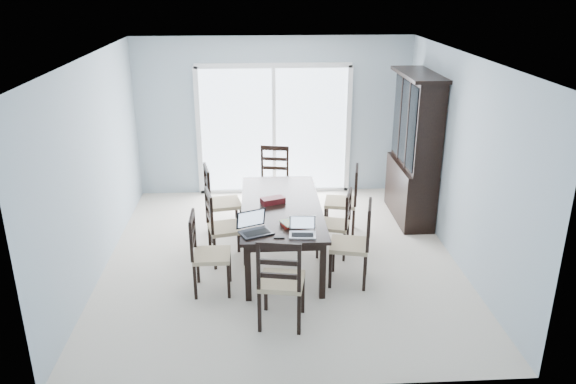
# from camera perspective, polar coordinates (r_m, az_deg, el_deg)

# --- Properties ---
(floor) EXTENTS (5.00, 5.00, 0.00)m
(floor) POSITION_cam_1_polar(r_m,az_deg,el_deg) (7.41, -0.68, -6.72)
(floor) COLOR silver
(floor) RESTS_ON ground
(ceiling) EXTENTS (5.00, 5.00, 0.00)m
(ceiling) POSITION_cam_1_polar(r_m,az_deg,el_deg) (6.62, -0.78, 13.64)
(ceiling) COLOR white
(ceiling) RESTS_ON back_wall
(back_wall) EXTENTS (4.50, 0.02, 2.60)m
(back_wall) POSITION_cam_1_polar(r_m,az_deg,el_deg) (9.32, -1.45, 7.63)
(back_wall) COLOR #9DAFBC
(back_wall) RESTS_ON floor
(wall_left) EXTENTS (0.02, 5.00, 2.60)m
(wall_left) POSITION_cam_1_polar(r_m,az_deg,el_deg) (7.17, -19.00, 2.40)
(wall_left) COLOR #9DAFBC
(wall_left) RESTS_ON floor
(wall_right) EXTENTS (0.02, 5.00, 2.60)m
(wall_right) POSITION_cam_1_polar(r_m,az_deg,el_deg) (7.36, 17.09, 3.07)
(wall_right) COLOR #9DAFBC
(wall_right) RESTS_ON floor
(balcony) EXTENTS (4.50, 2.00, 0.10)m
(balcony) POSITION_cam_1_polar(r_m,az_deg,el_deg) (10.65, -1.57, 1.78)
(balcony) COLOR gray
(balcony) RESTS_ON ground
(railing) EXTENTS (4.50, 0.06, 1.10)m
(railing) POSITION_cam_1_polar(r_m,az_deg,el_deg) (11.44, -1.76, 6.26)
(railing) COLOR #99999E
(railing) RESTS_ON balcony
(dining_table) EXTENTS (1.00, 2.20, 0.75)m
(dining_table) POSITION_cam_1_polar(r_m,az_deg,el_deg) (7.13, -0.71, -1.91)
(dining_table) COLOR black
(dining_table) RESTS_ON floor
(china_hutch) EXTENTS (0.50, 1.38, 2.20)m
(china_hutch) POSITION_cam_1_polar(r_m,az_deg,el_deg) (8.49, 12.69, 4.20)
(china_hutch) COLOR black
(china_hutch) RESTS_ON floor
(sliding_door) EXTENTS (2.52, 0.05, 2.18)m
(sliding_door) POSITION_cam_1_polar(r_m,az_deg,el_deg) (9.35, -1.43, 6.33)
(sliding_door) COLOR silver
(sliding_door) RESTS_ON floor
(chair_left_near) EXTENTS (0.43, 0.42, 1.11)m
(chair_left_near) POSITION_cam_1_polar(r_m,az_deg,el_deg) (6.50, -8.64, -5.35)
(chair_left_near) COLOR black
(chair_left_near) RESTS_ON floor
(chair_left_mid) EXTENTS (0.52, 0.51, 1.13)m
(chair_left_mid) POSITION_cam_1_polar(r_m,az_deg,el_deg) (7.13, -7.10, -2.74)
(chair_left_mid) COLOR black
(chair_left_mid) RESTS_ON floor
(chair_left_far) EXTENTS (0.54, 0.53, 1.20)m
(chair_left_far) POSITION_cam_1_polar(r_m,az_deg,el_deg) (7.84, -7.31, -0.22)
(chair_left_far) COLOR black
(chair_left_far) RESTS_ON floor
(chair_right_near) EXTENTS (0.54, 0.53, 1.18)m
(chair_right_near) POSITION_cam_1_polar(r_m,az_deg,el_deg) (6.64, 7.17, -4.32)
(chair_right_near) COLOR black
(chair_right_near) RESTS_ON floor
(chair_right_mid) EXTENTS (0.49, 0.48, 1.03)m
(chair_right_mid) POSITION_cam_1_polar(r_m,az_deg,el_deg) (7.31, 5.34, -2.50)
(chair_right_mid) COLOR black
(chair_right_mid) RESTS_ON floor
(chair_right_far) EXTENTS (0.52, 0.51, 1.15)m
(chair_right_far) POSITION_cam_1_polar(r_m,az_deg,el_deg) (7.92, 6.09, -0.14)
(chair_right_far) COLOR black
(chair_right_far) RESTS_ON floor
(chair_end_near) EXTENTS (0.53, 0.54, 1.20)m
(chair_end_near) POSITION_cam_1_polar(r_m,az_deg,el_deg) (5.74, -0.78, -8.30)
(chair_end_near) COLOR black
(chair_end_near) RESTS_ON floor
(chair_end_far) EXTENTS (0.53, 0.54, 1.19)m
(chair_end_far) POSITION_cam_1_polar(r_m,az_deg,el_deg) (8.67, -1.46, 1.98)
(chair_end_far) COLOR black
(chair_end_far) RESTS_ON floor
(laptop_dark) EXTENTS (0.42, 0.36, 0.24)m
(laptop_dark) POSITION_cam_1_polar(r_m,az_deg,el_deg) (6.31, -3.26, -3.76)
(laptop_dark) COLOR black
(laptop_dark) RESTS_ON dining_table
(laptop_silver) EXTENTS (0.31, 0.23, 0.20)m
(laptop_silver) POSITION_cam_1_polar(r_m,az_deg,el_deg) (6.25, 1.48, -4.06)
(laptop_silver) COLOR silver
(laptop_silver) RESTS_ON dining_table
(book_stack) EXTENTS (0.35, 0.32, 0.05)m
(book_stack) POSITION_cam_1_polar(r_m,az_deg,el_deg) (6.53, 0.54, -3.16)
(book_stack) COLOR maroon
(book_stack) RESTS_ON dining_table
(cell_phone) EXTENTS (0.12, 0.06, 0.01)m
(cell_phone) POSITION_cam_1_polar(r_m,az_deg,el_deg) (6.22, -0.91, -4.61)
(cell_phone) COLOR black
(cell_phone) RESTS_ON dining_table
(game_box) EXTENTS (0.33, 0.24, 0.07)m
(game_box) POSITION_cam_1_polar(r_m,az_deg,el_deg) (7.15, -1.56, -0.86)
(game_box) COLOR #4D0F12
(game_box) RESTS_ON dining_table
(hot_tub) EXTENTS (1.78, 1.61, 0.88)m
(hot_tub) POSITION_cam_1_polar(r_m,az_deg,el_deg) (10.48, -6.31, 4.15)
(hot_tub) COLOR brown
(hot_tub) RESTS_ON balcony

